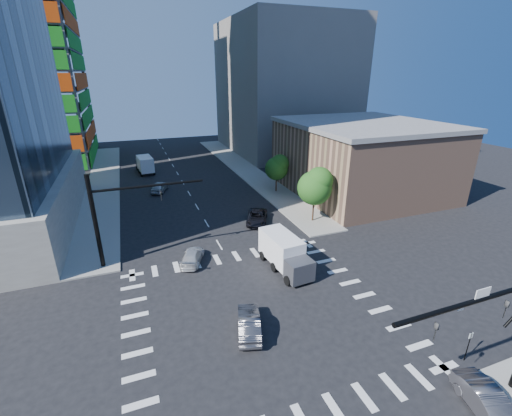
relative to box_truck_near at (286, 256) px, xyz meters
name	(u,v)px	position (x,y,z in m)	size (l,w,h in m)	color
ground	(259,313)	(-4.59, -4.95, -1.40)	(160.00, 160.00, 0.00)	black
road_markings	(259,313)	(-4.59, -4.95, -1.39)	(20.00, 20.00, 0.01)	silver
sidewalk_ne	(245,169)	(7.91, 35.05, -1.32)	(5.00, 60.00, 0.15)	gray
sidewalk_nw	(104,183)	(-17.09, 35.05, -1.32)	(5.00, 60.00, 0.15)	gray
commercial_building	(361,157)	(20.41, 17.05, 3.92)	(20.50, 22.50, 10.60)	#A5785F
bg_building_ne	(283,88)	(22.41, 50.05, 12.60)	(24.00, 30.00, 28.00)	slate
signal_mast_nw	(112,211)	(-14.59, 6.55, 4.10)	(10.20, 0.40, 9.00)	black
tree_south	(316,186)	(8.04, 8.95, 3.29)	(4.16, 4.16, 6.82)	#382316
tree_north	(278,167)	(8.34, 20.95, 2.59)	(3.54, 3.52, 5.78)	#382316
no_parking_sign	(469,343)	(6.11, -13.95, -0.02)	(0.30, 0.06, 2.20)	black
car_nb_right	(489,404)	(3.91, -17.13, -0.67)	(1.54, 4.43, 1.46)	#535257
car_nb_far	(257,217)	(1.30, 11.12, -0.69)	(2.35, 5.10, 1.42)	black
car_sb_near	(192,256)	(-7.93, 4.44, -0.77)	(1.76, 4.33, 1.26)	silver
car_sb_mid	(160,187)	(-8.66, 27.58, -0.62)	(1.84, 4.57, 1.56)	#B3B8BC
car_sb_cross	(249,323)	(-5.97, -6.58, -0.67)	(1.53, 4.39, 1.45)	#4C4B50
box_truck_near	(286,256)	(0.00, 0.00, 0.00)	(3.07, 6.21, 3.16)	black
box_truck_far	(145,165)	(-10.05, 39.91, -0.02)	(3.12, 6.15, 3.10)	black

